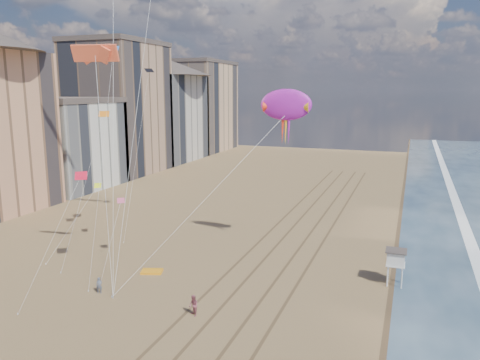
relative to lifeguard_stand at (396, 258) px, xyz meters
name	(u,v)px	position (x,y,z in m)	size (l,w,h in m)	color
wet_sand	(435,249)	(4.04, 12.54, -2.69)	(260.00, 260.00, 0.00)	#42301E
foam	(474,253)	(8.24, 12.54, -2.68)	(260.00, 260.00, 0.00)	white
tracks	(277,260)	(-12.41, 2.54, -2.68)	(7.68, 120.00, 0.01)	brown
buildings	(103,113)	(-60.69, 38.13, 10.86)	(34.72, 131.35, 29.00)	#C6B284
lifeguard_stand	(396,258)	(0.00, 0.00, 0.00)	(1.93, 1.93, 3.49)	silver
grounded_kite	(152,271)	(-23.42, -5.40, -2.57)	(2.12, 1.35, 0.24)	orange
show_kite	(286,105)	(-12.15, 4.25, 14.10)	(8.34, 8.58, 25.28)	#A819A6
kite_flyer_a	(99,285)	(-25.40, -11.36, -1.94)	(0.55, 0.36, 1.50)	#515868
kite_flyer_b	(194,306)	(-15.34, -12.32, -1.79)	(0.87, 0.68, 1.79)	#984D59
small_kites	(111,123)	(-30.74, -0.85, 12.12)	(7.75, 18.60, 16.11)	orange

